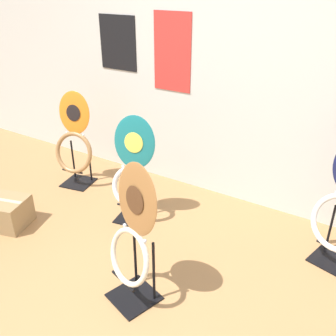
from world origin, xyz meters
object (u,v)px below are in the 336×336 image
(toilet_seat_display_orange_sun, at_px, (74,143))
(storage_box, at_px, (2,212))
(toilet_seat_display_teal_sax, at_px, (133,173))
(toilet_seat_display_woodgrain, at_px, (133,237))

(toilet_seat_display_orange_sun, bearing_deg, storage_box, -92.84)
(toilet_seat_display_teal_sax, xyz_separation_m, storage_box, (-0.88, -0.66, -0.31))
(toilet_seat_display_woodgrain, bearing_deg, storage_box, 177.16)
(toilet_seat_display_teal_sax, xyz_separation_m, toilet_seat_display_orange_sun, (-0.84, 0.19, 0.01))
(toilet_seat_display_orange_sun, relative_size, storage_box, 1.88)
(toilet_seat_display_teal_sax, bearing_deg, toilet_seat_display_orange_sun, 167.19)
(toilet_seat_display_orange_sun, distance_m, toilet_seat_display_woodgrain, 1.67)
(toilet_seat_display_orange_sun, xyz_separation_m, toilet_seat_display_woodgrain, (1.39, -0.93, 0.05))
(toilet_seat_display_teal_sax, height_order, toilet_seat_display_orange_sun, toilet_seat_display_orange_sun)
(toilet_seat_display_teal_sax, bearing_deg, toilet_seat_display_woodgrain, -53.46)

